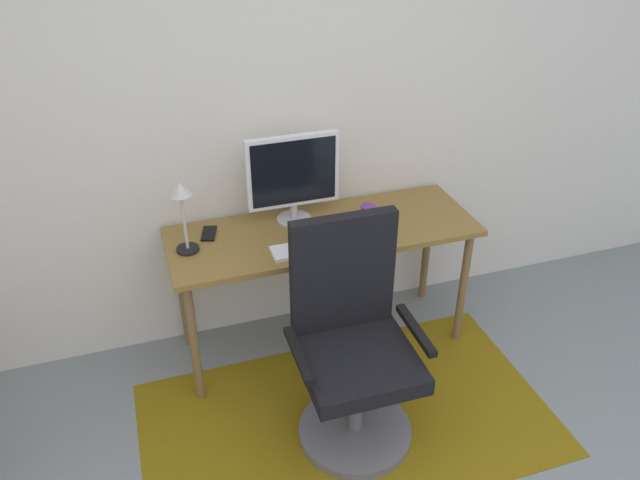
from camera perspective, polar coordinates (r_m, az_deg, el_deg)
wall_back at (r=3.18m, az=-4.97°, el=12.30°), size 6.00×0.10×2.60m
area_rug at (r=3.17m, az=2.53°, el=-16.04°), size 1.97×1.12×0.01m
desk at (r=3.20m, az=0.31°, el=-0.21°), size 1.58×0.56×0.74m
monitor at (r=3.12m, az=-2.48°, el=6.04°), size 0.47×0.18×0.47m
keyboard at (r=3.00m, az=-0.43°, el=-0.65°), size 0.43×0.13×0.02m
computer_mouse at (r=3.10m, az=5.78°, el=0.46°), size 0.06×0.10×0.03m
coffee_cup at (r=3.22m, az=4.43°, el=2.42°), size 0.08×0.08×0.09m
cell_phone at (r=3.17m, az=-10.14°, el=0.59°), size 0.10×0.15×0.01m
desk_lamp at (r=2.93m, az=-12.53°, el=3.31°), size 0.11×0.11×0.36m
office_chair at (r=2.84m, az=2.99°, el=-10.49°), size 0.58×0.53×1.08m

